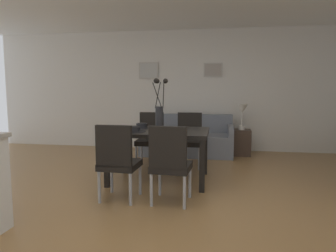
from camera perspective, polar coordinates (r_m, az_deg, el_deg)
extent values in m
plane|color=olive|center=(3.82, 0.07, -13.43)|extent=(9.00, 9.00, 0.00)
cube|color=silver|center=(6.81, 4.49, 6.59)|extent=(9.00, 0.10, 2.60)
cube|color=black|center=(4.42, -1.61, -1.08)|extent=(1.40, 0.98, 0.05)
cube|color=black|center=(4.83, 6.89, -4.91)|extent=(0.07, 0.07, 0.69)
cube|color=black|center=(5.04, -7.85, -4.42)|extent=(0.07, 0.07, 0.69)
cube|color=black|center=(3.99, 6.35, -7.39)|extent=(0.07, 0.07, 0.69)
cube|color=black|center=(4.25, -11.28, -6.60)|extent=(0.07, 0.07, 0.69)
cube|color=black|center=(3.76, -8.88, -7.12)|extent=(0.46, 0.46, 0.08)
cube|color=black|center=(3.54, -10.03, -3.73)|extent=(0.42, 0.08, 0.48)
cylinder|color=#9EA0A5|center=(3.94, -5.20, -9.90)|extent=(0.04, 0.04, 0.38)
cylinder|color=#9EA0A5|center=(4.06, -10.41, -9.47)|extent=(0.04, 0.04, 0.38)
cylinder|color=#9EA0A5|center=(3.59, -6.99, -11.58)|extent=(0.04, 0.04, 0.38)
cylinder|color=#9EA0A5|center=(3.73, -12.64, -11.02)|extent=(0.04, 0.04, 0.38)
cube|color=black|center=(5.31, -3.43, -2.99)|extent=(0.45, 0.45, 0.08)
cube|color=black|center=(5.45, -3.04, 0.04)|extent=(0.42, 0.07, 0.48)
cylinder|color=#9EA0A5|center=(5.21, -5.89, -5.77)|extent=(0.04, 0.04, 0.38)
cylinder|color=#9EA0A5|center=(5.13, -1.76, -5.93)|extent=(0.04, 0.04, 0.38)
cylinder|color=#9EA0A5|center=(5.57, -4.93, -4.94)|extent=(0.04, 0.04, 0.38)
cylinder|color=#9EA0A5|center=(5.50, -1.06, -5.07)|extent=(0.04, 0.04, 0.38)
cube|color=black|center=(3.62, 0.63, -7.61)|extent=(0.47, 0.47, 0.08)
cube|color=black|center=(3.38, -0.06, -4.11)|extent=(0.42, 0.09, 0.48)
cylinder|color=#9EA0A5|center=(3.82, 4.08, -10.40)|extent=(0.04, 0.04, 0.38)
cylinder|color=#9EA0A5|center=(3.90, -1.53, -10.05)|extent=(0.04, 0.04, 0.38)
cylinder|color=#9EA0A5|center=(3.47, 3.07, -12.22)|extent=(0.04, 0.04, 0.38)
cylinder|color=#9EA0A5|center=(3.55, -3.11, -11.77)|extent=(0.04, 0.04, 0.38)
cube|color=black|center=(5.24, 3.85, -3.11)|extent=(0.44, 0.44, 0.08)
cube|color=black|center=(5.39, 4.05, -0.04)|extent=(0.42, 0.06, 0.48)
cylinder|color=#9EA0A5|center=(5.12, 1.51, -5.96)|extent=(0.04, 0.04, 0.38)
cylinder|color=#9EA0A5|center=(5.09, 5.78, -6.07)|extent=(0.04, 0.04, 0.38)
cylinder|color=#9EA0A5|center=(5.49, 2.03, -5.09)|extent=(0.04, 0.04, 0.38)
cylinder|color=#9EA0A5|center=(5.46, 6.01, -5.19)|extent=(0.04, 0.04, 0.38)
cylinder|color=#232326|center=(4.39, -1.62, 1.44)|extent=(0.11, 0.11, 0.34)
cylinder|color=black|center=(4.38, -0.85, 5.75)|extent=(0.05, 0.12, 0.37)
sphere|color=black|center=(4.39, -0.47, 8.36)|extent=(0.07, 0.07, 0.07)
cylinder|color=black|center=(4.43, -1.90, 5.76)|extent=(0.08, 0.05, 0.38)
sphere|color=black|center=(4.46, -2.03, 8.33)|extent=(0.07, 0.07, 0.07)
cylinder|color=black|center=(4.32, -2.02, 5.73)|extent=(0.15, 0.06, 0.36)
sphere|color=black|center=(4.30, -2.23, 8.39)|extent=(0.07, 0.07, 0.07)
cylinder|color=black|center=(4.27, -6.33, -1.01)|extent=(0.32, 0.32, 0.01)
cylinder|color=black|center=(4.27, -6.34, -0.57)|extent=(0.17, 0.17, 0.06)
cylinder|color=black|center=(4.26, -6.34, -0.37)|extent=(0.13, 0.13, 0.04)
cylinder|color=black|center=(4.69, -4.89, -0.29)|extent=(0.32, 0.32, 0.01)
cylinder|color=black|center=(4.69, -4.89, 0.11)|extent=(0.17, 0.17, 0.06)
cylinder|color=black|center=(4.69, -4.89, 0.29)|extent=(0.13, 0.13, 0.04)
cube|color=slate|center=(6.29, 3.52, -3.39)|extent=(1.84, 0.84, 0.42)
cube|color=slate|center=(6.57, 3.85, 0.57)|extent=(1.84, 0.16, 0.38)
cube|color=slate|center=(6.22, 11.52, -0.74)|extent=(0.10, 0.84, 0.20)
cube|color=slate|center=(6.39, -4.22, -0.43)|extent=(0.10, 0.84, 0.20)
cube|color=#3D2D23|center=(6.37, 13.44, -2.98)|extent=(0.36, 0.36, 0.52)
cylinder|color=beige|center=(6.33, 13.52, -0.30)|extent=(0.12, 0.12, 0.08)
cylinder|color=beige|center=(6.31, 13.56, 1.32)|extent=(0.02, 0.02, 0.30)
cone|color=silver|center=(6.29, 13.61, 3.13)|extent=(0.22, 0.22, 0.18)
cube|color=#B2ADA3|center=(6.90, -3.62, 10.23)|extent=(0.44, 0.02, 0.36)
cube|color=#B2B2AD|center=(6.89, -3.64, 10.24)|extent=(0.39, 0.01, 0.31)
cube|color=#B2ADA3|center=(6.73, 8.36, 10.26)|extent=(0.40, 0.02, 0.30)
cube|color=#9E9389|center=(6.72, 8.36, 10.27)|extent=(0.35, 0.01, 0.25)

